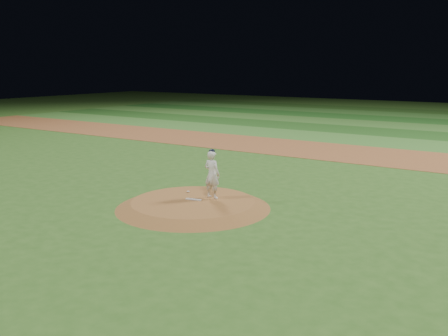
# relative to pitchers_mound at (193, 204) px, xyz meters

# --- Properties ---
(ground) EXTENTS (120.00, 120.00, 0.00)m
(ground) POSITION_rel_pitchers_mound_xyz_m (0.00, 0.00, -0.12)
(ground) COLOR #2D591C
(ground) RESTS_ON ground
(infield_dirt_band) EXTENTS (70.00, 6.00, 0.02)m
(infield_dirt_band) POSITION_rel_pitchers_mound_xyz_m (0.00, 14.00, -0.12)
(infield_dirt_band) COLOR brown
(infield_dirt_band) RESTS_ON ground
(outfield_stripe_0) EXTENTS (70.00, 5.00, 0.02)m
(outfield_stripe_0) POSITION_rel_pitchers_mound_xyz_m (0.00, 19.50, -0.12)
(outfield_stripe_0) COLOR #366E28
(outfield_stripe_0) RESTS_ON ground
(outfield_stripe_1) EXTENTS (70.00, 5.00, 0.02)m
(outfield_stripe_1) POSITION_rel_pitchers_mound_xyz_m (0.00, 24.50, -0.12)
(outfield_stripe_1) COLOR #1E4C18
(outfield_stripe_1) RESTS_ON ground
(outfield_stripe_2) EXTENTS (70.00, 5.00, 0.02)m
(outfield_stripe_2) POSITION_rel_pitchers_mound_xyz_m (0.00, 29.50, -0.12)
(outfield_stripe_2) COLOR #346825
(outfield_stripe_2) RESTS_ON ground
(outfield_stripe_3) EXTENTS (70.00, 5.00, 0.02)m
(outfield_stripe_3) POSITION_rel_pitchers_mound_xyz_m (0.00, 34.50, -0.12)
(outfield_stripe_3) COLOR #1B4E19
(outfield_stripe_3) RESTS_ON ground
(outfield_stripe_4) EXTENTS (70.00, 5.00, 0.02)m
(outfield_stripe_4) POSITION_rel_pitchers_mound_xyz_m (0.00, 39.50, -0.12)
(outfield_stripe_4) COLOR #2E6324
(outfield_stripe_4) RESTS_ON ground
(outfield_stripe_5) EXTENTS (70.00, 5.00, 0.02)m
(outfield_stripe_5) POSITION_rel_pitchers_mound_xyz_m (0.00, 44.50, -0.12)
(outfield_stripe_5) COLOR #224C18
(outfield_stripe_5) RESTS_ON ground
(pitchers_mound) EXTENTS (5.50, 5.50, 0.25)m
(pitchers_mound) POSITION_rel_pitchers_mound_xyz_m (0.00, 0.00, 0.00)
(pitchers_mound) COLOR brown
(pitchers_mound) RESTS_ON ground
(pitching_rubber) EXTENTS (0.61, 0.27, 0.03)m
(pitching_rubber) POSITION_rel_pitchers_mound_xyz_m (-0.07, 0.12, 0.14)
(pitching_rubber) COLOR silver
(pitching_rubber) RESTS_ON pitchers_mound
(rosin_bag) EXTENTS (0.11, 0.11, 0.06)m
(rosin_bag) POSITION_rel_pitchers_mound_xyz_m (-0.89, 0.87, 0.15)
(rosin_bag) COLOR beige
(rosin_bag) RESTS_ON pitchers_mound
(pitcher_on_mound) EXTENTS (0.66, 0.45, 1.80)m
(pitcher_on_mound) POSITION_rel_pitchers_mound_xyz_m (0.34, 0.70, 1.01)
(pitcher_on_mound) COLOR white
(pitcher_on_mound) RESTS_ON pitchers_mound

